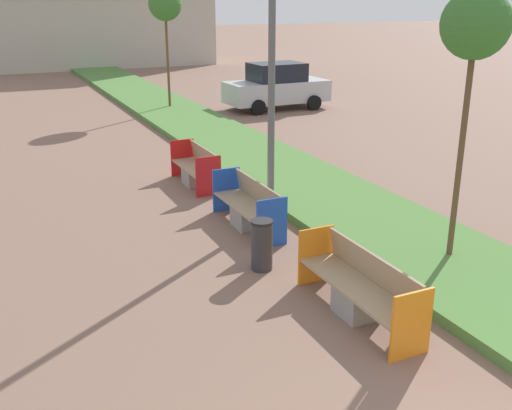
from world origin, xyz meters
name	(u,v)px	position (x,y,z in m)	size (l,w,h in m)	color
planter_grass_strip	(265,163)	(3.20, 12.00, 0.09)	(2.80, 120.00, 0.18)	#4C7A38
bench_orange_frame	(360,291)	(0.94, 4.17, 0.38)	(0.65, 2.44, 0.94)	gray
bench_blue_frame	(249,209)	(0.94, 8.06, 0.37)	(0.65, 2.25, 0.94)	gray
bench_red_frame	(196,170)	(0.94, 11.21, 0.36)	(0.65, 1.94, 0.94)	gray
litter_bin	(262,245)	(0.32, 6.16, 0.44)	(0.38, 0.38, 0.88)	#2D2D30
street_lamp_post	(272,24)	(1.55, 8.32, 3.91)	(0.24, 0.44, 7.07)	#56595B
sapling_tree_near	(475,28)	(3.37, 4.99, 3.95)	(1.08, 1.08, 4.55)	brown
sapling_tree_far	(165,5)	(3.37, 21.28, 4.09)	(1.29, 1.29, 4.77)	brown
parked_car_distant	(277,87)	(7.46, 19.76, 0.91)	(4.24, 2.00, 1.86)	#B7BABF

